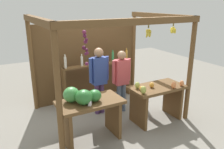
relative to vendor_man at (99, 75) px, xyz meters
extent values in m
plane|color=gray|center=(0.16, -0.10, -0.93)|extent=(12.00, 12.00, 0.00)
cylinder|color=brown|center=(-1.26, -1.17, 0.19)|extent=(0.10, 0.10, 2.25)
cylinder|color=brown|center=(1.58, -1.17, 0.19)|extent=(0.10, 0.10, 2.25)
cylinder|color=brown|center=(-1.26, 0.97, 0.19)|extent=(0.10, 0.10, 2.25)
cylinder|color=brown|center=(1.58, 0.97, 0.19)|extent=(0.10, 0.10, 2.25)
cube|color=brown|center=(0.16, -1.17, 1.26)|extent=(2.94, 0.12, 0.12)
cube|color=brown|center=(-1.26, -0.10, 1.26)|extent=(0.12, 2.24, 0.12)
cube|color=brown|center=(1.58, -0.10, 1.26)|extent=(0.12, 2.24, 0.12)
cube|color=#52381E|center=(0.16, 0.99, 0.08)|extent=(2.84, 0.04, 2.03)
cylinder|color=brown|center=(1.16, -1.01, 1.15)|extent=(0.02, 0.02, 0.06)
ellipsoid|color=yellow|center=(1.18, -1.01, 1.04)|extent=(0.04, 0.08, 0.11)
ellipsoid|color=yellow|center=(1.19, -0.98, 1.07)|extent=(0.06, 0.06, 0.12)
ellipsoid|color=yellow|center=(1.16, -0.97, 1.03)|extent=(0.06, 0.04, 0.11)
ellipsoid|color=yellow|center=(1.13, -0.98, 1.05)|extent=(0.06, 0.05, 0.12)
ellipsoid|color=yellow|center=(1.13, -1.01, 1.03)|extent=(0.04, 0.06, 0.11)
ellipsoid|color=yellow|center=(1.13, -1.04, 1.07)|extent=(0.05, 0.05, 0.12)
ellipsoid|color=yellow|center=(1.15, -1.03, 1.04)|extent=(0.07, 0.04, 0.11)
ellipsoid|color=yellow|center=(1.18, -1.04, 1.03)|extent=(0.05, 0.05, 0.11)
cylinder|color=brown|center=(0.52, -1.05, 1.15)|extent=(0.02, 0.02, 0.06)
ellipsoid|color=gold|center=(0.56, -1.05, 1.02)|extent=(0.04, 0.08, 0.14)
ellipsoid|color=gold|center=(0.54, -1.01, 1.04)|extent=(0.07, 0.06, 0.15)
ellipsoid|color=gold|center=(0.51, -1.03, 1.01)|extent=(0.08, 0.05, 0.15)
ellipsoid|color=gold|center=(0.49, -1.05, 1.04)|extent=(0.04, 0.08, 0.14)
ellipsoid|color=gold|center=(0.50, -1.07, 1.04)|extent=(0.07, 0.06, 0.15)
ellipsoid|color=gold|center=(0.53, -1.07, 1.03)|extent=(0.05, 0.05, 0.15)
cylinder|color=#4C422D|center=(-0.65, -0.85, 0.91)|extent=(0.01, 0.01, 0.55)
sphere|color=#601E42|center=(-0.67, -0.86, 1.10)|extent=(0.07, 0.07, 0.07)
sphere|color=#511938|center=(-0.66, -0.85, 1.04)|extent=(0.07, 0.07, 0.07)
sphere|color=#511938|center=(-0.64, -0.88, 0.98)|extent=(0.06, 0.06, 0.06)
sphere|color=#601E42|center=(-0.64, -0.83, 0.93)|extent=(0.07, 0.07, 0.07)
sphere|color=#47142D|center=(-0.67, -0.82, 0.83)|extent=(0.07, 0.07, 0.07)
sphere|color=#511938|center=(-0.64, -0.85, 0.80)|extent=(0.06, 0.06, 0.06)
sphere|color=#601E42|center=(-0.64, -0.83, 0.72)|extent=(0.06, 0.06, 0.06)
sphere|color=#601E42|center=(-0.64, -0.87, 0.75)|extent=(0.06, 0.06, 0.06)
sphere|color=#601E42|center=(-0.65, -0.87, 0.56)|extent=(0.06, 0.06, 0.06)
cube|color=brown|center=(-0.62, -0.90, -0.17)|extent=(1.19, 0.64, 0.06)
cube|color=brown|center=(-1.10, -0.90, -0.57)|extent=(0.06, 0.58, 0.74)
cube|color=brown|center=(-0.14, -0.90, -0.57)|extent=(0.06, 0.58, 0.74)
ellipsoid|color=#429347|center=(-0.93, -0.78, 0.00)|extent=(0.35, 0.35, 0.28)
ellipsoid|color=#2D7533|center=(-0.55, -0.95, -0.03)|extent=(0.35, 0.35, 0.22)
ellipsoid|color=#2D7533|center=(-0.77, -0.98, 0.00)|extent=(0.42, 0.42, 0.27)
cylinder|color=white|center=(-0.71, -1.08, -0.09)|extent=(0.07, 0.07, 0.09)
cube|color=brown|center=(0.94, -0.90, -0.17)|extent=(1.19, 0.64, 0.06)
cube|color=brown|center=(0.46, -0.90, -0.57)|extent=(0.06, 0.58, 0.74)
cube|color=brown|center=(1.42, -0.90, -0.57)|extent=(0.06, 0.58, 0.74)
ellipsoid|color=#E07F47|center=(1.40, -1.14, -0.08)|extent=(0.11, 0.11, 0.13)
ellipsoid|color=gold|center=(0.48, -0.97, -0.08)|extent=(0.14, 0.14, 0.11)
ellipsoid|color=gold|center=(0.79, -0.90, -0.08)|extent=(0.13, 0.13, 0.11)
ellipsoid|color=#E07F47|center=(1.15, -1.16, -0.07)|extent=(0.14, 0.14, 0.14)
ellipsoid|color=#A8B24C|center=(0.43, -1.09, -0.06)|extent=(0.12, 0.12, 0.16)
ellipsoid|color=#A8B24C|center=(0.48, -0.81, -0.06)|extent=(0.13, 0.13, 0.15)
cube|color=brown|center=(-0.61, 0.71, -0.43)|extent=(0.05, 0.20, 1.00)
cube|color=brown|center=(1.24, 0.71, -0.43)|extent=(0.05, 0.20, 1.00)
cube|color=brown|center=(0.31, 0.71, 0.05)|extent=(1.85, 0.22, 0.04)
cylinder|color=silver|center=(-0.54, 0.71, 0.21)|extent=(0.06, 0.06, 0.28)
cylinder|color=silver|center=(-0.54, 0.71, 0.37)|extent=(0.03, 0.03, 0.06)
cylinder|color=silver|center=(-0.12, 0.71, 0.19)|extent=(0.06, 0.06, 0.24)
cylinder|color=silver|center=(-0.12, 0.71, 0.34)|extent=(0.03, 0.03, 0.06)
cylinder|color=#D8B266|center=(0.32, 0.71, 0.21)|extent=(0.07, 0.07, 0.28)
cylinder|color=#D8B266|center=(0.32, 0.71, 0.38)|extent=(0.03, 0.03, 0.06)
cylinder|color=#338C4C|center=(0.75, 0.71, 0.19)|extent=(0.06, 0.06, 0.25)
cylinder|color=#338C4C|center=(0.75, 0.71, 0.35)|extent=(0.03, 0.03, 0.06)
cylinder|color=gold|center=(1.17, 0.71, 0.20)|extent=(0.06, 0.06, 0.26)
cylinder|color=gold|center=(1.17, 0.71, 0.36)|extent=(0.03, 0.03, 0.06)
cylinder|color=#492E59|center=(-0.06, 0.00, -0.57)|extent=(0.11, 0.11, 0.73)
cylinder|color=#492E59|center=(0.06, 0.00, -0.57)|extent=(0.11, 0.11, 0.73)
cube|color=#2D428C|center=(0.00, 0.00, 0.11)|extent=(0.32, 0.19, 0.62)
cylinder|color=#2D428C|center=(-0.20, 0.00, 0.14)|extent=(0.08, 0.08, 0.56)
cylinder|color=#2D428C|center=(0.20, 0.00, 0.14)|extent=(0.08, 0.08, 0.56)
sphere|color=#997051|center=(0.00, 0.00, 0.52)|extent=(0.21, 0.21, 0.21)
cylinder|color=slate|center=(0.43, -0.16, -0.59)|extent=(0.11, 0.11, 0.69)
cylinder|color=slate|center=(0.55, -0.16, -0.59)|extent=(0.11, 0.11, 0.69)
cube|color=#BF474C|center=(0.49, -0.16, 0.05)|extent=(0.32, 0.19, 0.58)
cylinder|color=#BF474C|center=(0.29, -0.16, 0.08)|extent=(0.08, 0.08, 0.53)
cylinder|color=#BF474C|center=(0.69, -0.16, 0.08)|extent=(0.08, 0.08, 0.53)
sphere|color=#997051|center=(0.49, -0.16, 0.44)|extent=(0.20, 0.20, 0.20)
camera|label=1|loc=(-2.12, -4.44, 1.58)|focal=36.73mm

